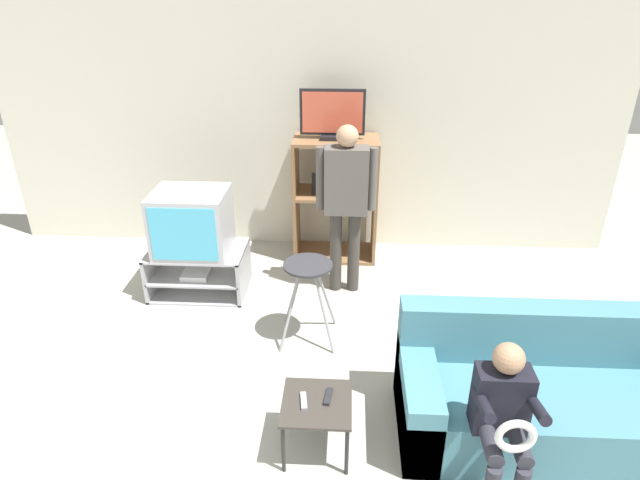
# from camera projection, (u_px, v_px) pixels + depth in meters

# --- Properties ---
(wall_back) EXTENTS (6.40, 0.06, 2.60)m
(wall_back) POSITION_uv_depth(u_px,v_px,m) (307.00, 127.00, 5.48)
(wall_back) COLOR silver
(wall_back) RESTS_ON ground_plane
(tv_stand) EXTENTS (0.88, 0.57, 0.43)m
(tv_stand) POSITION_uv_depth(u_px,v_px,m) (199.00, 271.00, 4.98)
(tv_stand) COLOR #A8A8AD
(tv_stand) RESTS_ON ground_plane
(television_main) EXTENTS (0.65, 0.55, 0.56)m
(television_main) POSITION_uv_depth(u_px,v_px,m) (192.00, 222.00, 4.76)
(television_main) COLOR #B2B2B7
(television_main) RESTS_ON tv_stand
(media_shelf) EXTENTS (0.84, 0.49, 1.27)m
(media_shelf) POSITION_uv_depth(u_px,v_px,m) (335.00, 198.00, 5.46)
(media_shelf) COLOR #8E6642
(media_shelf) RESTS_ON ground_plane
(television_flat) EXTENTS (0.62, 0.20, 0.47)m
(television_flat) POSITION_uv_depth(u_px,v_px,m) (332.00, 116.00, 5.08)
(television_flat) COLOR black
(television_flat) RESTS_ON media_shelf
(folding_stool) EXTENTS (0.45, 0.43, 0.69)m
(folding_stool) POSITION_uv_depth(u_px,v_px,m) (308.00, 277.00, 4.17)
(folding_stool) COLOR #99999E
(folding_stool) RESTS_ON ground_plane
(snack_table) EXTENTS (0.42, 0.42, 0.37)m
(snack_table) POSITION_uv_depth(u_px,v_px,m) (317.00, 408.00, 3.23)
(snack_table) COLOR #38332D
(snack_table) RESTS_ON ground_plane
(remote_control_black) EXTENTS (0.05, 0.15, 0.02)m
(remote_control_black) POSITION_uv_depth(u_px,v_px,m) (328.00, 396.00, 3.23)
(remote_control_black) COLOR #232328
(remote_control_black) RESTS_ON snack_table
(remote_control_white) EXTENTS (0.06, 0.15, 0.02)m
(remote_control_white) POSITION_uv_depth(u_px,v_px,m) (304.00, 401.00, 3.20)
(remote_control_white) COLOR gray
(remote_control_white) RESTS_ON snack_table
(couch) EXTENTS (1.84, 0.80, 0.78)m
(couch) POSITION_uv_depth(u_px,v_px,m) (545.00, 397.00, 3.39)
(couch) COLOR teal
(couch) RESTS_ON ground_plane
(person_standing_adult) EXTENTS (0.53, 0.20, 1.58)m
(person_standing_adult) POSITION_uv_depth(u_px,v_px,m) (346.00, 195.00, 4.69)
(person_standing_adult) COLOR #3D3833
(person_standing_adult) RESTS_ON ground_plane
(person_seated_child) EXTENTS (0.33, 0.43, 0.95)m
(person_seated_child) POSITION_uv_depth(u_px,v_px,m) (504.00, 414.00, 2.87)
(person_seated_child) COLOR #2D2D38
(person_seated_child) RESTS_ON ground_plane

